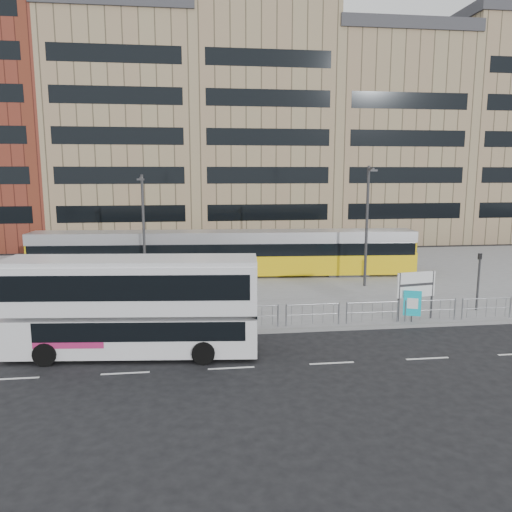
{
  "coord_description": "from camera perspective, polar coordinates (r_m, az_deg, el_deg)",
  "views": [
    {
      "loc": [
        -3.35,
        -22.26,
        7.48
      ],
      "look_at": [
        0.24,
        6.0,
        2.69
      ],
      "focal_mm": 35.0,
      "sensor_mm": 36.0,
      "label": 1
    }
  ],
  "objects": [
    {
      "name": "building_row",
      "position": [
        57.0,
        -2.35,
        15.01
      ],
      "size": [
        70.4,
        18.4,
        31.2
      ],
      "color": "maroon",
      "rests_on": "ground"
    },
    {
      "name": "lamp_post_west",
      "position": [
        33.67,
        -12.74,
        3.57
      ],
      "size": [
        0.45,
        1.04,
        7.18
      ],
      "color": "#2D2D30",
      "rests_on": "plaza"
    },
    {
      "name": "plaza",
      "position": [
        35.21,
        -1.61,
        -2.59
      ],
      "size": [
        64.0,
        24.0,
        0.15
      ],
      "primitive_type": "cube",
      "color": "gray",
      "rests_on": "ground"
    },
    {
      "name": "station_sign",
      "position": [
        26.16,
        17.81,
        -3.36
      ],
      "size": [
        2.11,
        0.44,
        2.44
      ],
      "rotation": [
        0.0,
        0.0,
        0.17
      ],
      "color": "#2D2D30",
      "rests_on": "plaza"
    },
    {
      "name": "ground",
      "position": [
        23.72,
        1.27,
        -8.83
      ],
      "size": [
        120.0,
        120.0,
        0.0
      ],
      "primitive_type": "plane",
      "color": "black",
      "rests_on": "ground"
    },
    {
      "name": "tram",
      "position": [
        35.74,
        -3.52,
        0.32
      ],
      "size": [
        27.29,
        4.34,
        3.2
      ],
      "rotation": [
        0.0,
        0.0,
        -0.06
      ],
      "color": "#E1B70C",
      "rests_on": "plaza"
    },
    {
      "name": "ad_panel",
      "position": [
        25.86,
        17.43,
        -5.23
      ],
      "size": [
        0.82,
        0.34,
        1.58
      ],
      "rotation": [
        0.0,
        0.0,
        -0.34
      ],
      "color": "#2D2D30",
      "rests_on": "plaza"
    },
    {
      "name": "road_markings",
      "position": [
        20.2,
        5.86,
        -12.21
      ],
      "size": [
        62.0,
        0.12,
        0.01
      ],
      "primitive_type": "cube",
      "color": "white",
      "rests_on": "ground"
    },
    {
      "name": "traffic_light_west",
      "position": [
        23.71,
        -10.94,
        -3.67
      ],
      "size": [
        0.18,
        0.22,
        3.1
      ],
      "rotation": [
        0.0,
        0.0,
        -0.1
      ],
      "color": "#2D2D30",
      "rests_on": "plaza"
    },
    {
      "name": "traffic_light_east",
      "position": [
        29.09,
        24.12,
        -1.9
      ],
      "size": [
        0.22,
        0.24,
        3.1
      ],
      "rotation": [
        0.0,
        0.0,
        0.33
      ],
      "color": "#2D2D30",
      "rests_on": "plaza"
    },
    {
      "name": "double_decker_bus",
      "position": [
        21.09,
        -13.91,
        -5.25
      ],
      "size": [
        10.33,
        3.36,
        4.06
      ],
      "rotation": [
        0.0,
        0.0,
        -0.1
      ],
      "color": "silver",
      "rests_on": "ground"
    },
    {
      "name": "pedestrian_barrier",
      "position": [
        24.27,
        5.8,
        -6.03
      ],
      "size": [
        32.07,
        0.07,
        1.1
      ],
      "color": "gray",
      "rests_on": "plaza"
    },
    {
      "name": "lamp_post_east",
      "position": [
        32.71,
        12.59,
        3.9
      ],
      "size": [
        0.45,
        1.04,
        7.74
      ],
      "color": "#2D2D30",
      "rests_on": "plaza"
    },
    {
      "name": "pedestrian",
      "position": [
        30.37,
        -7.81,
        -2.9
      ],
      "size": [
        0.55,
        0.69,
        1.65
      ],
      "primitive_type": "imported",
      "rotation": [
        0.0,
        0.0,
        1.27
      ],
      "color": "black",
      "rests_on": "plaza"
    },
    {
      "name": "kerb",
      "position": [
        23.74,
        1.25,
        -8.62
      ],
      "size": [
        64.0,
        0.25,
        0.17
      ],
      "primitive_type": "cube",
      "color": "gray",
      "rests_on": "ground"
    }
  ]
}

